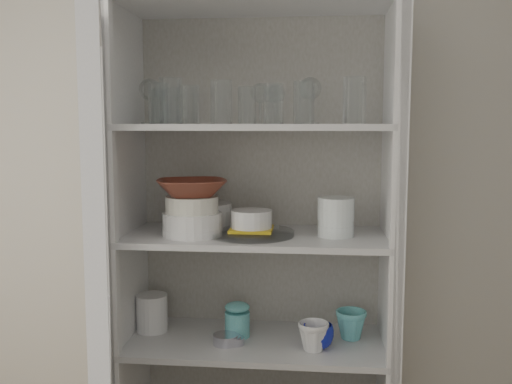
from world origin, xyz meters
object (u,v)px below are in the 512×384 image
Objects in this scene: goblet_3 at (310,98)px; goblet_1 at (260,102)px; grey_bowl_stack at (336,217)px; pantry_cabinet at (258,312)px; plate_stack_back at (202,215)px; mug_white at (313,336)px; yellow_trivet at (251,229)px; white_ramekin at (251,219)px; goblet_2 at (276,103)px; plate_stack_front at (192,224)px; glass_platter at (251,233)px; white_canister at (152,313)px; measuring_cups at (226,339)px; mug_teal at (351,325)px; teal_jar at (237,322)px; terracotta_bowl at (192,188)px; mug_blue at (318,336)px; cream_bowl at (192,204)px; goblet_0 at (150,99)px.

goblet_1 is at bearing -179.92° from goblet_3.
goblet_1 is at bearing 154.97° from grey_bowl_stack.
pantry_cabinet reaches higher than plate_stack_back.
mug_white is (-0.08, -0.07, -0.42)m from grey_bowl_stack.
pantry_cabinet is 0.36m from yellow_trivet.
white_ramekin is 1.06× the size of grey_bowl_stack.
goblet_2 is 0.74× the size of plate_stack_front.
grey_bowl_stack reaches higher than plate_stack_front.
pantry_cabinet is at bearing 83.04° from white_ramekin.
plate_stack_back is at bearing 143.50° from mug_white.
white_canister is (-0.40, 0.08, -0.34)m from glass_platter.
measuring_cups is (-0.32, 0.03, -0.03)m from mug_white.
white_canister is at bearing -169.97° from goblet_1.
mug_white is (0.02, -0.21, -0.84)m from goblet_3.
mug_teal is (0.29, -0.04, -0.82)m from goblet_2.
goblet_3 is 0.88m from teal_jar.
grey_bowl_stack reaches higher than glass_platter.
plate_stack_back is (-0.28, 0.03, -0.43)m from goblet_2.
goblet_1 is 0.52m from grey_bowl_stack.
terracotta_bowl reaches higher than grey_bowl_stack.
terracotta_bowl reaches higher than plate_stack_front.
grey_bowl_stack is 0.97× the size of white_canister.
terracotta_bowl is 2.72× the size of measuring_cups.
measuring_cups is (-0.11, -0.18, -0.86)m from goblet_1.
mug_blue is 0.98× the size of teal_jar.
cream_bowl is at bearing -173.60° from glass_platter.
white_ramekin is at bearing 6.40° from cream_bowl.
cream_bowl reaches higher than plate_stack_back.
pantry_cabinet is 0.36m from mug_teal.
grey_bowl_stack reaches higher than mug_white.
terracotta_bowl reaches higher than mug_teal.
goblet_3 is 0.76× the size of terracotta_bowl.
goblet_3 reaches higher than measuring_cups.
goblet_2 is 0.44m from white_ramekin.
measuring_cups is at bearing 157.05° from mug_blue.
white_ramekin is (-0.02, -0.15, -0.42)m from goblet_1.
white_ramekin is (-0.00, 0.00, 0.05)m from glass_platter.
white_ramekin reaches higher than measuring_cups.
cream_bowl is at bearing -157.46° from goblet_3.
plate_stack_back reaches higher than white_canister.
goblet_2 reaches higher than plate_stack_front.
teal_jar is 0.34m from white_canister.
cream_bowl is (-0.01, -0.16, 0.06)m from plate_stack_back.
white_canister is (-0.19, 0.10, -0.37)m from plate_stack_front.
pantry_cabinet is 0.27m from mug_white.
goblet_0 is 0.64m from glass_platter.
goblet_3 is at bearing 36.12° from glass_platter.
glass_platter is 2.73× the size of teal_jar.
goblet_3 is at bearing 1.97° from plate_stack_back.
white_ramekin is (0.21, 0.02, -0.05)m from cream_bowl.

